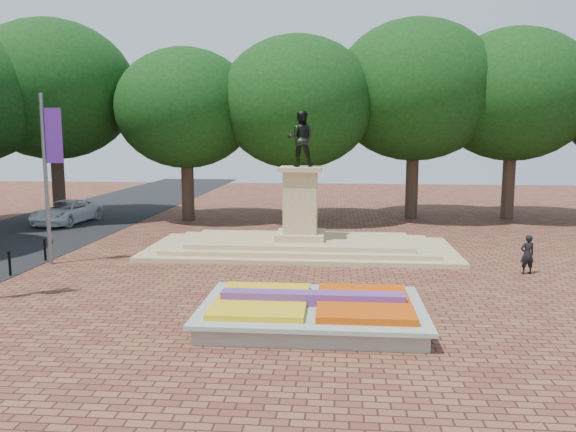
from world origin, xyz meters
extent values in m
plane|color=brown|center=(0.00, 0.00, 0.00)|extent=(90.00, 90.00, 0.00)
cube|color=gray|center=(1.00, -2.00, 0.23)|extent=(6.00, 4.00, 0.45)
cube|color=#A6B1A1|center=(1.00, -2.00, 0.50)|extent=(6.30, 4.30, 0.12)
cube|color=#CF600B|center=(2.45, -2.00, 0.63)|extent=(2.60, 3.40, 0.22)
cube|color=yellow|center=(-0.45, -2.00, 0.62)|extent=(2.60, 3.40, 0.18)
cube|color=#5E2E80|center=(1.00, -2.00, 0.72)|extent=(5.20, 0.55, 0.38)
cube|color=tan|center=(0.00, 8.00, 0.10)|extent=(14.00, 6.00, 0.20)
cube|color=tan|center=(0.00, 8.00, 0.30)|extent=(12.00, 5.00, 0.20)
cube|color=tan|center=(0.00, 8.00, 0.50)|extent=(10.00, 4.00, 0.20)
cube|color=tan|center=(0.00, 8.00, 0.75)|extent=(2.20, 2.20, 0.30)
cube|color=tan|center=(0.00, 8.00, 2.30)|extent=(1.50, 1.50, 2.80)
cube|color=tan|center=(0.00, 8.00, 3.80)|extent=(1.90, 1.90, 0.20)
imported|color=black|center=(0.00, 8.00, 5.15)|extent=(1.22, 0.95, 2.50)
cylinder|color=#38261E|center=(-16.00, 18.00, 2.00)|extent=(0.80, 0.80, 4.00)
ellipsoid|color=black|center=(-16.00, 18.00, 6.69)|extent=(8.80, 8.80, 7.48)
cylinder|color=#38261E|center=(-8.00, 18.00, 2.00)|extent=(0.80, 0.80, 4.00)
ellipsoid|color=black|center=(-8.00, 18.00, 6.69)|extent=(8.80, 8.80, 7.48)
cylinder|color=#38261E|center=(-1.00, 18.00, 2.00)|extent=(0.80, 0.80, 4.00)
ellipsoid|color=black|center=(-1.00, 18.00, 6.69)|extent=(8.80, 8.80, 7.48)
cylinder|color=#38261E|center=(6.00, 18.00, 2.00)|extent=(0.80, 0.80, 4.00)
ellipsoid|color=black|center=(6.00, 18.00, 6.69)|extent=(8.80, 8.80, 7.48)
cylinder|color=#38261E|center=(13.00, 18.00, 2.00)|extent=(0.80, 0.80, 4.00)
ellipsoid|color=black|center=(13.00, 18.00, 6.69)|extent=(8.80, 8.80, 7.48)
cylinder|color=slate|center=(-10.20, 4.50, 3.50)|extent=(0.16, 0.16, 7.00)
cube|color=#54218A|center=(-9.75, 4.50, 5.30)|extent=(0.70, 0.04, 2.20)
cylinder|color=black|center=(-10.70, 2.40, 0.45)|extent=(0.10, 0.10, 0.90)
sphere|color=black|center=(-10.70, 2.40, 0.92)|extent=(0.12, 0.12, 0.12)
cylinder|color=black|center=(-10.70, 5.00, 0.45)|extent=(0.10, 0.10, 0.90)
sphere|color=black|center=(-10.70, 5.00, 0.92)|extent=(0.12, 0.12, 0.12)
imported|color=white|center=(-14.72, 14.98, 0.71)|extent=(2.81, 5.29, 1.42)
imported|color=black|center=(9.00, 4.50, 0.77)|extent=(0.62, 0.47, 1.54)
camera|label=1|loc=(1.67, -17.40, 5.31)|focal=35.00mm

